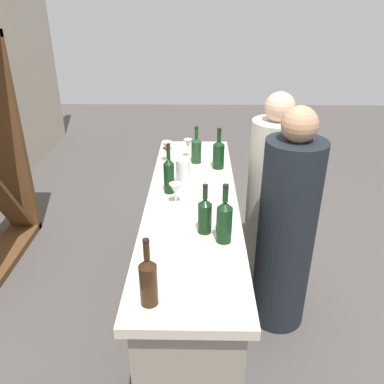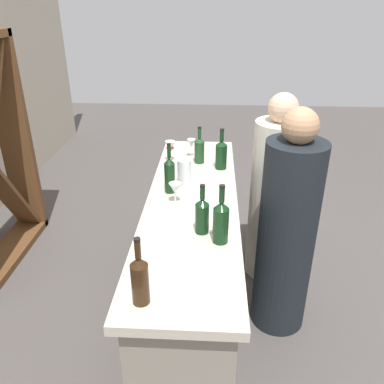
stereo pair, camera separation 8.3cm
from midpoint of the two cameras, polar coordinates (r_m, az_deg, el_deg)
ground_plane at (r=3.02m, az=0.83°, el=-16.73°), size 12.00×12.00×0.00m
bar_counter at (r=2.72m, az=0.89°, el=-9.58°), size 2.16×0.57×0.92m
wine_bottle_leftmost_amber_brown at (r=1.65m, az=-6.05°, el=-12.32°), size 0.07×0.07×0.31m
wine_bottle_second_left_dark_green at (r=2.01m, az=5.36°, el=-4.18°), size 0.08×0.08×0.32m
wine_bottle_center_dark_green at (r=2.09m, az=2.61°, el=-3.29°), size 0.07×0.07×0.28m
wine_bottle_second_right_dark_green at (r=2.52m, az=-2.30°, el=2.59°), size 0.07×0.07×0.33m
wine_bottle_rightmost_dark_green at (r=2.89m, az=5.06°, el=5.51°), size 0.08×0.08×0.30m
wine_bottle_far_right_olive_green at (r=2.99m, az=1.87°, el=6.16°), size 0.08×0.08×0.28m
wine_glass_near_left at (r=3.08m, az=0.68°, el=6.85°), size 0.07×0.07×0.15m
wine_glass_near_center at (r=2.39m, az=-1.45°, el=0.43°), size 0.08×0.08×0.13m
wine_glass_near_right at (r=3.00m, az=-2.36°, el=6.41°), size 0.08×0.08×0.16m
water_pitcher at (r=2.63m, az=-0.19°, el=2.85°), size 0.09×0.09×0.18m
person_left_guest at (r=2.61m, az=14.33°, el=-5.99°), size 0.44×0.44×1.52m
person_center_guest at (r=3.10m, az=12.48°, el=-0.79°), size 0.47×0.47×1.47m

